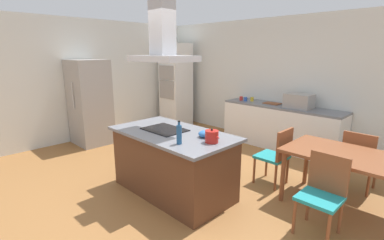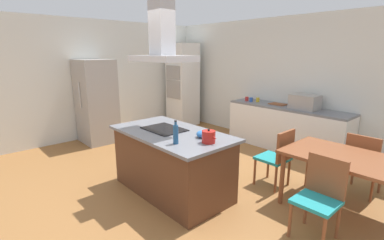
{
  "view_description": "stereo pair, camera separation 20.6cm",
  "coord_description": "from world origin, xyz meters",
  "px_view_note": "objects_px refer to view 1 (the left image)",
  "views": [
    {
      "loc": [
        2.8,
        -2.41,
        1.98
      ],
      "look_at": [
        -0.02,
        0.4,
        1.0
      ],
      "focal_mm": 26.03,
      "sensor_mm": 36.0,
      "label": 1
    },
    {
      "loc": [
        2.94,
        -2.26,
        1.98
      ],
      "look_at": [
        -0.02,
        0.4,
        1.0
      ],
      "focal_mm": 26.03,
      "sensor_mm": 36.0,
      "label": 2
    }
  ],
  "objects_px": {
    "coffee_mug_blue": "(246,99)",
    "refrigerator": "(90,102)",
    "olive_oil_bottle": "(179,134)",
    "tea_kettle": "(212,136)",
    "range_hood": "(163,42)",
    "cutting_board": "(272,103)",
    "dining_table": "(345,160)",
    "chair_at_left_end": "(277,153)",
    "cooktop": "(165,129)",
    "countertop_microwave": "(299,101)",
    "coffee_mug_red": "(241,98)",
    "wall_oven_stack": "(176,85)",
    "mixing_bowl": "(205,134)",
    "coffee_mug_yellow": "(252,99)",
    "chair_facing_island": "(323,189)",
    "chair_facing_back_wall": "(359,158)"
  },
  "relations": [
    {
      "from": "tea_kettle",
      "to": "countertop_microwave",
      "type": "distance_m",
      "value": 2.84
    },
    {
      "from": "coffee_mug_blue",
      "to": "chair_at_left_end",
      "type": "height_order",
      "value": "coffee_mug_blue"
    },
    {
      "from": "dining_table",
      "to": "chair_facing_back_wall",
      "type": "height_order",
      "value": "chair_facing_back_wall"
    },
    {
      "from": "refrigerator",
      "to": "range_hood",
      "type": "distance_m",
      "value": 3.06
    },
    {
      "from": "coffee_mug_blue",
      "to": "dining_table",
      "type": "height_order",
      "value": "coffee_mug_blue"
    },
    {
      "from": "olive_oil_bottle",
      "to": "coffee_mug_blue",
      "type": "height_order",
      "value": "olive_oil_bottle"
    },
    {
      "from": "wall_oven_stack",
      "to": "mixing_bowl",
      "type": "bearing_deg",
      "value": -36.59
    },
    {
      "from": "olive_oil_bottle",
      "to": "wall_oven_stack",
      "type": "distance_m",
      "value": 4.44
    },
    {
      "from": "olive_oil_bottle",
      "to": "chair_facing_back_wall",
      "type": "height_order",
      "value": "olive_oil_bottle"
    },
    {
      "from": "coffee_mug_yellow",
      "to": "coffee_mug_blue",
      "type": "bearing_deg",
      "value": -141.36
    },
    {
      "from": "tea_kettle",
      "to": "olive_oil_bottle",
      "type": "relative_size",
      "value": 0.76
    },
    {
      "from": "mixing_bowl",
      "to": "chair_facing_island",
      "type": "relative_size",
      "value": 0.19
    },
    {
      "from": "mixing_bowl",
      "to": "coffee_mug_blue",
      "type": "distance_m",
      "value": 2.93
    },
    {
      "from": "coffee_mug_red",
      "to": "coffee_mug_blue",
      "type": "xyz_separation_m",
      "value": [
        0.13,
        -0.01,
        0.0
      ]
    },
    {
      "from": "olive_oil_bottle",
      "to": "cutting_board",
      "type": "xyz_separation_m",
      "value": [
        -0.57,
        3.2,
        -0.11
      ]
    },
    {
      "from": "cooktop",
      "to": "coffee_mug_blue",
      "type": "relative_size",
      "value": 6.67
    },
    {
      "from": "countertop_microwave",
      "to": "coffee_mug_blue",
      "type": "distance_m",
      "value": 1.21
    },
    {
      "from": "chair_at_left_end",
      "to": "chair_facing_island",
      "type": "bearing_deg",
      "value": -36.01
    },
    {
      "from": "coffee_mug_yellow",
      "to": "chair_facing_island",
      "type": "bearing_deg",
      "value": -43.27
    },
    {
      "from": "tea_kettle",
      "to": "coffee_mug_red",
      "type": "distance_m",
      "value": 3.17
    },
    {
      "from": "cutting_board",
      "to": "wall_oven_stack",
      "type": "height_order",
      "value": "wall_oven_stack"
    },
    {
      "from": "coffee_mug_blue",
      "to": "dining_table",
      "type": "bearing_deg",
      "value": -31.27
    },
    {
      "from": "countertop_microwave",
      "to": "chair_at_left_end",
      "type": "xyz_separation_m",
      "value": [
        0.46,
        -1.63,
        -0.53
      ]
    },
    {
      "from": "mixing_bowl",
      "to": "coffee_mug_yellow",
      "type": "distance_m",
      "value": 2.97
    },
    {
      "from": "chair_at_left_end",
      "to": "range_hood",
      "type": "relative_size",
      "value": 0.99
    },
    {
      "from": "dining_table",
      "to": "range_hood",
      "type": "height_order",
      "value": "range_hood"
    },
    {
      "from": "coffee_mug_red",
      "to": "mixing_bowl",
      "type": "bearing_deg",
      "value": -63.62
    },
    {
      "from": "coffee_mug_blue",
      "to": "chair_at_left_end",
      "type": "relative_size",
      "value": 0.1
    },
    {
      "from": "coffee_mug_blue",
      "to": "cutting_board",
      "type": "xyz_separation_m",
      "value": [
        0.6,
        0.12,
        -0.04
      ]
    },
    {
      "from": "tea_kettle",
      "to": "coffee_mug_blue",
      "type": "relative_size",
      "value": 2.42
    },
    {
      "from": "cooktop",
      "to": "coffee_mug_yellow",
      "type": "xyz_separation_m",
      "value": [
        -0.45,
        2.9,
        0.04
      ]
    },
    {
      "from": "countertop_microwave",
      "to": "coffee_mug_red",
      "type": "xyz_separation_m",
      "value": [
        -1.33,
        -0.06,
        -0.09
      ]
    },
    {
      "from": "coffee_mug_red",
      "to": "coffee_mug_blue",
      "type": "relative_size",
      "value": 1.0
    },
    {
      "from": "cooktop",
      "to": "range_hood",
      "type": "height_order",
      "value": "range_hood"
    },
    {
      "from": "cutting_board",
      "to": "olive_oil_bottle",
      "type": "bearing_deg",
      "value": -79.99
    },
    {
      "from": "coffee_mug_blue",
      "to": "refrigerator",
      "type": "relative_size",
      "value": 0.05
    },
    {
      "from": "cutting_board",
      "to": "dining_table",
      "type": "height_order",
      "value": "cutting_board"
    },
    {
      "from": "mixing_bowl",
      "to": "chair_facing_back_wall",
      "type": "xyz_separation_m",
      "value": [
        1.37,
        1.77,
        -0.44
      ]
    },
    {
      "from": "tea_kettle",
      "to": "chair_at_left_end",
      "type": "xyz_separation_m",
      "value": [
        0.25,
        1.2,
        -0.47
      ]
    },
    {
      "from": "tea_kettle",
      "to": "wall_oven_stack",
      "type": "height_order",
      "value": "wall_oven_stack"
    },
    {
      "from": "countertop_microwave",
      "to": "dining_table",
      "type": "distance_m",
      "value": 2.17
    },
    {
      "from": "coffee_mug_red",
      "to": "chair_at_left_end",
      "type": "xyz_separation_m",
      "value": [
        1.79,
        -1.58,
        -0.44
      ]
    },
    {
      "from": "coffee_mug_red",
      "to": "chair_facing_island",
      "type": "height_order",
      "value": "coffee_mug_red"
    },
    {
      "from": "tea_kettle",
      "to": "coffee_mug_red",
      "type": "height_order",
      "value": "tea_kettle"
    },
    {
      "from": "tea_kettle",
      "to": "range_hood",
      "type": "xyz_separation_m",
      "value": [
        -0.84,
        -0.05,
        1.13
      ]
    },
    {
      "from": "tea_kettle",
      "to": "countertop_microwave",
      "type": "xyz_separation_m",
      "value": [
        -0.21,
        2.83,
        0.06
      ]
    },
    {
      "from": "cutting_board",
      "to": "range_hood",
      "type": "distance_m",
      "value": 3.16
    },
    {
      "from": "chair_facing_back_wall",
      "to": "dining_table",
      "type": "bearing_deg",
      "value": -90.0
    },
    {
      "from": "coffee_mug_yellow",
      "to": "dining_table",
      "type": "relative_size",
      "value": 0.06
    },
    {
      "from": "chair_facing_island",
      "to": "range_hood",
      "type": "height_order",
      "value": "range_hood"
    }
  ]
}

